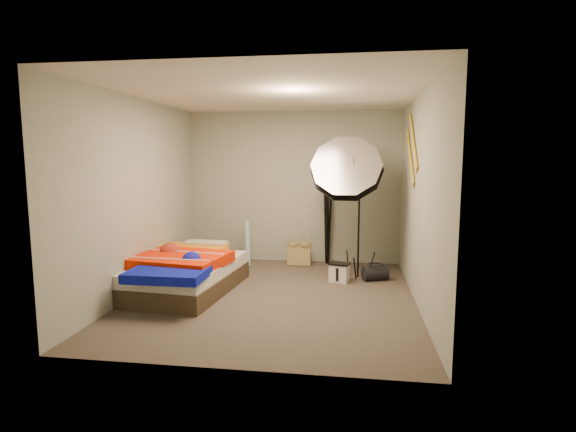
% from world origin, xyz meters
% --- Properties ---
extents(floor, '(4.00, 4.00, 0.00)m').
position_xyz_m(floor, '(0.00, 0.00, 0.00)').
color(floor, '#4D433B').
rests_on(floor, ground).
extents(ceiling, '(4.00, 4.00, 0.00)m').
position_xyz_m(ceiling, '(0.00, 0.00, 2.50)').
color(ceiling, silver).
rests_on(ceiling, wall_back).
extents(wall_back, '(3.50, 0.00, 3.50)m').
position_xyz_m(wall_back, '(0.00, 2.00, 1.25)').
color(wall_back, '#9CA393').
rests_on(wall_back, floor).
extents(wall_front, '(3.50, 0.00, 3.50)m').
position_xyz_m(wall_front, '(0.00, -2.00, 1.25)').
color(wall_front, '#9CA393').
rests_on(wall_front, floor).
extents(wall_left, '(0.00, 4.00, 4.00)m').
position_xyz_m(wall_left, '(-1.75, 0.00, 1.25)').
color(wall_left, '#9CA393').
rests_on(wall_left, floor).
extents(wall_right, '(0.00, 4.00, 4.00)m').
position_xyz_m(wall_right, '(1.75, 0.00, 1.25)').
color(wall_right, '#9CA393').
rests_on(wall_right, floor).
extents(tote_bag, '(0.38, 0.17, 0.39)m').
position_xyz_m(tote_bag, '(0.13, 1.70, 0.19)').
color(tote_bag, tan).
rests_on(tote_bag, floor).
extents(wrapping_roll, '(0.15, 0.22, 0.73)m').
position_xyz_m(wrapping_roll, '(-0.70, 1.56, 0.36)').
color(wrapping_roll, '#5498BB').
rests_on(wrapping_roll, floor).
extents(camera_case, '(0.30, 0.25, 0.25)m').
position_xyz_m(camera_case, '(0.80, 0.78, 0.13)').
color(camera_case, silver).
rests_on(camera_case, floor).
extents(duffel_bag, '(0.40, 0.32, 0.21)m').
position_xyz_m(duffel_bag, '(1.31, 0.94, 0.11)').
color(duffel_bag, black).
rests_on(duffel_bag, floor).
extents(wall_stripe_upper, '(0.02, 0.91, 0.78)m').
position_xyz_m(wall_stripe_upper, '(1.73, 0.60, 1.95)').
color(wall_stripe_upper, gold).
rests_on(wall_stripe_upper, wall_right).
extents(wall_stripe_lower, '(0.02, 0.91, 0.78)m').
position_xyz_m(wall_stripe_lower, '(1.73, 0.85, 1.75)').
color(wall_stripe_lower, gold).
rests_on(wall_stripe_lower, wall_right).
extents(bed, '(1.41, 1.97, 0.52)m').
position_xyz_m(bed, '(-1.22, 0.07, 0.26)').
color(bed, '#3E3122').
rests_on(bed, floor).
extents(photo_umbrella, '(1.28, 0.98, 2.17)m').
position_xyz_m(photo_umbrella, '(0.88, 0.97, 1.55)').
color(photo_umbrella, black).
rests_on(photo_umbrella, floor).
extents(camera_tripod, '(0.10, 0.10, 1.43)m').
position_xyz_m(camera_tripod, '(0.57, 1.88, 0.82)').
color(camera_tripod, black).
rests_on(camera_tripod, floor).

